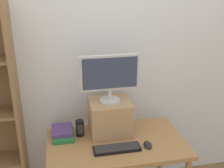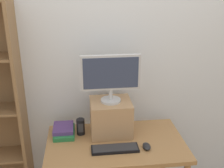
{
  "view_description": "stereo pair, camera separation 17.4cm",
  "coord_description": "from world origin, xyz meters",
  "px_view_note": "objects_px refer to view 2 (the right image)",
  "views": [
    {
      "loc": [
        -0.44,
        -1.97,
        2.04
      ],
      "look_at": [
        -0.02,
        0.06,
        1.23
      ],
      "focal_mm": 45.0,
      "sensor_mm": 36.0,
      "label": 1
    },
    {
      "loc": [
        -0.27,
        -2.0,
        2.04
      ],
      "look_at": [
        -0.02,
        0.06,
        1.23
      ],
      "focal_mm": 45.0,
      "sensor_mm": 36.0,
      "label": 2
    }
  ],
  "objects_px": {
    "computer_monitor": "(111,76)",
    "book_stack": "(64,131)",
    "computer_mouse": "(147,146)",
    "desk_speaker": "(81,127)",
    "riser_box": "(111,117)",
    "keyboard": "(115,149)",
    "desk": "(116,151)"
  },
  "relations": [
    {
      "from": "computer_monitor",
      "to": "book_stack",
      "type": "distance_m",
      "value": 0.65
    },
    {
      "from": "computer_mouse",
      "to": "desk_speaker",
      "type": "distance_m",
      "value": 0.6
    },
    {
      "from": "computer_monitor",
      "to": "book_stack",
      "type": "relative_size",
      "value": 1.94
    },
    {
      "from": "riser_box",
      "to": "keyboard",
      "type": "distance_m",
      "value": 0.31
    },
    {
      "from": "desk",
      "to": "book_stack",
      "type": "relative_size",
      "value": 4.54
    },
    {
      "from": "desk",
      "to": "keyboard",
      "type": "bearing_deg",
      "value": -100.39
    },
    {
      "from": "desk",
      "to": "keyboard",
      "type": "distance_m",
      "value": 0.16
    },
    {
      "from": "riser_box",
      "to": "computer_mouse",
      "type": "bearing_deg",
      "value": -47.26
    },
    {
      "from": "computer_monitor",
      "to": "computer_mouse",
      "type": "bearing_deg",
      "value": -47.11
    },
    {
      "from": "keyboard",
      "to": "desk",
      "type": "bearing_deg",
      "value": 79.61
    },
    {
      "from": "keyboard",
      "to": "desk_speaker",
      "type": "relative_size",
      "value": 2.62
    },
    {
      "from": "computer_mouse",
      "to": "desk_speaker",
      "type": "height_order",
      "value": "desk_speaker"
    },
    {
      "from": "computer_monitor",
      "to": "book_stack",
      "type": "xyz_separation_m",
      "value": [
        -0.41,
        0.02,
        -0.5
      ]
    },
    {
      "from": "keyboard",
      "to": "computer_mouse",
      "type": "bearing_deg",
      "value": -1.16
    },
    {
      "from": "book_stack",
      "to": "desk_speaker",
      "type": "height_order",
      "value": "desk_speaker"
    },
    {
      "from": "desk",
      "to": "desk_speaker",
      "type": "distance_m",
      "value": 0.37
    },
    {
      "from": "book_stack",
      "to": "desk_speaker",
      "type": "xyz_separation_m",
      "value": [
        0.15,
        -0.02,
        0.04
      ]
    },
    {
      "from": "keyboard",
      "to": "computer_mouse",
      "type": "xyz_separation_m",
      "value": [
        0.26,
        -0.01,
        0.01
      ]
    },
    {
      "from": "desk",
      "to": "desk_speaker",
      "type": "height_order",
      "value": "desk_speaker"
    },
    {
      "from": "book_stack",
      "to": "riser_box",
      "type": "bearing_deg",
      "value": -3.03
    },
    {
      "from": "computer_mouse",
      "to": "computer_monitor",
      "type": "bearing_deg",
      "value": 132.89
    },
    {
      "from": "desk_speaker",
      "to": "keyboard",
      "type": "bearing_deg",
      "value": -46.16
    },
    {
      "from": "desk_speaker",
      "to": "computer_mouse",
      "type": "bearing_deg",
      "value": -28.4
    },
    {
      "from": "desk",
      "to": "computer_monitor",
      "type": "xyz_separation_m",
      "value": [
        -0.02,
        0.16,
        0.63
      ]
    },
    {
      "from": "book_stack",
      "to": "keyboard",
      "type": "bearing_deg",
      "value": -35.63
    },
    {
      "from": "keyboard",
      "to": "computer_mouse",
      "type": "relative_size",
      "value": 3.64
    },
    {
      "from": "computer_monitor",
      "to": "desk_speaker",
      "type": "distance_m",
      "value": 0.53
    },
    {
      "from": "computer_monitor",
      "to": "riser_box",
      "type": "bearing_deg",
      "value": 90.0
    },
    {
      "from": "desk",
      "to": "computer_monitor",
      "type": "height_order",
      "value": "computer_monitor"
    },
    {
      "from": "desk",
      "to": "computer_monitor",
      "type": "relative_size",
      "value": 2.34
    },
    {
      "from": "riser_box",
      "to": "computer_monitor",
      "type": "bearing_deg",
      "value": -90.0
    },
    {
      "from": "desk",
      "to": "book_stack",
      "type": "bearing_deg",
      "value": 157.72
    }
  ]
}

